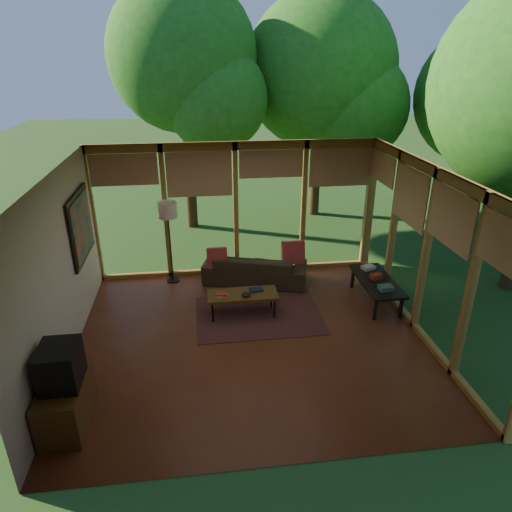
{
  "coord_description": "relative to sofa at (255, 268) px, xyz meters",
  "views": [
    {
      "loc": [
        -0.73,
        -6.12,
        4.21
      ],
      "look_at": [
        0.17,
        0.7,
        1.14
      ],
      "focal_mm": 32.0,
      "sensor_mm": 36.0,
      "label": 1
    }
  ],
  "objects": [
    {
      "name": "wall_painting",
      "position": [
        -3.03,
        -0.6,
        1.26
      ],
      "size": [
        0.06,
        1.35,
        1.15
      ],
      "color": "black",
      "rests_on": "wall_left"
    },
    {
      "name": "side_console",
      "position": [
        2.08,
        -1.11,
        0.12
      ],
      "size": [
        0.6,
        1.4,
        0.46
      ],
      "color": "black",
      "rests_on": "floor"
    },
    {
      "name": "floor",
      "position": [
        -0.32,
        -2.0,
        -0.29
      ],
      "size": [
        5.5,
        5.5,
        0.0
      ],
      "primitive_type": "plane",
      "color": "brown",
      "rests_on": "ground"
    },
    {
      "name": "window_wall_right",
      "position": [
        2.43,
        -2.0,
        1.06
      ],
      "size": [
        0.12,
        5.0,
        2.7
      ],
      "primitive_type": "cube",
      "color": "#A57833",
      "rests_on": "ground"
    },
    {
      "name": "tree_far",
      "position": [
        6.05,
        2.83,
        2.94
      ],
      "size": [
        3.36,
        3.36,
        4.93
      ],
      "color": "#3E2C16",
      "rests_on": "ground"
    },
    {
      "name": "ct_bowl",
      "position": [
        -0.33,
        -1.35,
        0.17
      ],
      "size": [
        0.16,
        0.16,
        0.07
      ],
      "primitive_type": "ellipsoid",
      "color": "black",
      "rests_on": "coffee_table"
    },
    {
      "name": "pillow_left",
      "position": [
        -0.75,
        -0.05,
        0.28
      ],
      "size": [
        0.39,
        0.21,
        0.41
      ],
      "primitive_type": "cube",
      "rotation": [
        -0.21,
        0.0,
        0.0
      ],
      "color": "maroon",
      "rests_on": "sofa"
    },
    {
      "name": "ct_book_lower",
      "position": [
        -0.73,
        -1.3,
        0.14
      ],
      "size": [
        0.2,
        0.16,
        0.03
      ],
      "primitive_type": "cube",
      "rotation": [
        0.0,
        0.0,
        0.12
      ],
      "color": "#B5AFA4",
      "rests_on": "coffee_table"
    },
    {
      "name": "tree_ne",
      "position": [
        2.21,
        4.11,
        3.47
      ],
      "size": [
        3.9,
        3.9,
        5.72
      ],
      "color": "#3E2C16",
      "rests_on": "ground"
    },
    {
      "name": "television",
      "position": [
        -2.77,
        -3.49,
        0.56
      ],
      "size": [
        0.45,
        0.55,
        0.5
      ],
      "primitive_type": "cube",
      "color": "black",
      "rests_on": "media_cabinet"
    },
    {
      "name": "rug",
      "position": [
        -0.11,
        -1.3,
        -0.29
      ],
      "size": [
        2.17,
        1.53,
        0.01
      ],
      "primitive_type": "cube",
      "color": "maroon",
      "rests_on": "floor"
    },
    {
      "name": "sofa",
      "position": [
        0.0,
        0.0,
        0.0
      ],
      "size": [
        2.16,
        1.34,
        0.59
      ],
      "primitive_type": "imported",
      "rotation": [
        0.0,
        0.0,
        2.85
      ],
      "color": "#352B1A",
      "rests_on": "floor"
    },
    {
      "name": "console_book_a",
      "position": [
        2.08,
        -1.51,
        0.2
      ],
      "size": [
        0.25,
        0.19,
        0.09
      ],
      "primitive_type": "cube",
      "rotation": [
        0.0,
        0.0,
        0.08
      ],
      "color": "#386354",
      "rests_on": "side_console"
    },
    {
      "name": "pillow_right",
      "position": [
        0.75,
        -0.05,
        0.31
      ],
      "size": [
        0.45,
        0.24,
        0.47
      ],
      "primitive_type": "cube",
      "rotation": [
        -0.21,
        0.0,
        0.0
      ],
      "color": "maroon",
      "rests_on": "sofa"
    },
    {
      "name": "exterior_lawn",
      "position": [
        7.68,
        6.0,
        -0.3
      ],
      "size": [
        40.0,
        40.0,
        0.0
      ],
      "primitive_type": "plane",
      "color": "#244B1C",
      "rests_on": "ground"
    },
    {
      "name": "ct_book_upper",
      "position": [
        -0.73,
        -1.3,
        0.18
      ],
      "size": [
        0.19,
        0.15,
        0.03
      ],
      "primitive_type": "cube",
      "rotation": [
        0.0,
        0.0,
        -0.12
      ],
      "color": "maroon",
      "rests_on": "coffee_table"
    },
    {
      "name": "ceiling",
      "position": [
        -0.32,
        -2.0,
        2.41
      ],
      "size": [
        5.5,
        5.5,
        0.0
      ],
      "primitive_type": "plane",
      "rotation": [
        3.14,
        0.0,
        0.0
      ],
      "color": "white",
      "rests_on": "ground"
    },
    {
      "name": "window_wall_back",
      "position": [
        -0.32,
        0.5,
        1.06
      ],
      "size": [
        5.5,
        0.12,
        2.7
      ],
      "primitive_type": "cube",
      "color": "#A57833",
      "rests_on": "ground"
    },
    {
      "name": "coffee_table",
      "position": [
        -0.38,
        -1.25,
        0.1
      ],
      "size": [
        1.2,
        0.5,
        0.43
      ],
      "color": "brown",
      "rests_on": "floor"
    },
    {
      "name": "console_book_b",
      "position": [
        2.08,
        -1.06,
        0.21
      ],
      "size": [
        0.23,
        0.19,
        0.09
      ],
      "primitive_type": "cube",
      "rotation": [
        0.0,
        0.0,
        0.27
      ],
      "color": "maroon",
      "rests_on": "side_console"
    },
    {
      "name": "wall_left",
      "position": [
        -3.07,
        -2.0,
        1.06
      ],
      "size": [
        0.04,
        5.0,
        2.7
      ],
      "primitive_type": "cube",
      "color": "beige",
      "rests_on": "ground"
    },
    {
      "name": "floor_lamp",
      "position": [
        -1.64,
        0.24,
        1.11
      ],
      "size": [
        0.36,
        0.36,
        1.65
      ],
      "color": "black",
      "rests_on": "floor"
    },
    {
      "name": "console_book_c",
      "position": [
        2.08,
        -0.66,
        0.19
      ],
      "size": [
        0.28,
        0.24,
        0.06
      ],
      "primitive_type": "cube",
      "rotation": [
        0.0,
        0.0,
        0.33
      ],
      "color": "#B5AFA4",
      "rests_on": "side_console"
    },
    {
      "name": "ct_book_side",
      "position": [
        -0.13,
        -1.17,
        0.15
      ],
      "size": [
        0.25,
        0.2,
        0.03
      ],
      "primitive_type": "cube",
      "rotation": [
        0.0,
        0.0,
        0.16
      ],
      "color": "black",
      "rests_on": "coffee_table"
    },
    {
      "name": "wall_front",
      "position": [
        -0.32,
        -4.5,
        1.06
      ],
      "size": [
        5.5,
        0.04,
        2.7
      ],
      "primitive_type": "cube",
      "color": "beige",
      "rests_on": "ground"
    },
    {
      "name": "media_cabinet",
      "position": [
        -2.79,
        -3.49,
        0.01
      ],
      "size": [
        0.5,
        1.0,
        0.6
      ],
      "primitive_type": "cube",
      "color": "brown",
      "rests_on": "floor"
    },
    {
      "name": "tree_nw",
      "position": [
        -1.23,
        3.49,
        3.83
      ],
      "size": [
        3.47,
        3.47,
        5.88
      ],
      "color": "#3E2C16",
      "rests_on": "ground"
    }
  ]
}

